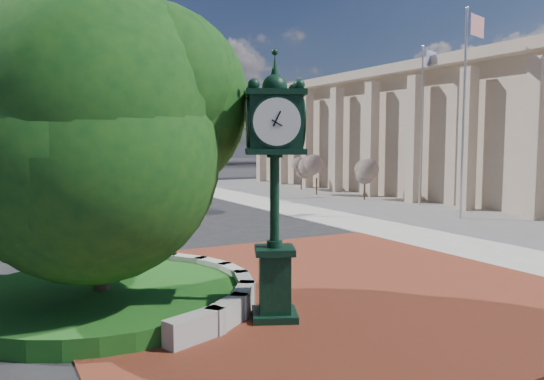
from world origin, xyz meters
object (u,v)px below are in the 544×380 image
Objects in this scene: parked_car at (114,175)px; street_lamp_far at (52,124)px; post_clock at (275,176)px; street_lamp_near at (138,123)px; flagpole_b at (421,124)px; flagpole_a at (464,112)px.

street_lamp_far is at bearing 102.35° from parked_car.
street_lamp_near reaches higher than post_clock.
flagpole_b is 37.85m from street_lamp_far.
street_lamp_near reaches higher than parked_car.
street_lamp_near is at bearing 81.20° from post_clock.
parked_car is 28.19m from flagpole_b.
post_clock is 17.00m from flagpole_a.
flagpole_b is at bearing 38.49° from post_clock.
street_lamp_far reaches higher than flagpole_b.
parked_car is 12.35m from street_lamp_near.
street_lamp_near is 0.90× the size of street_lamp_far.
street_lamp_near is at bearing -105.27° from parked_car.
flagpole_a reaches higher than parked_car.
flagpole_a is at bearing -60.79° from street_lamp_near.
post_clock is 0.64× the size of street_lamp_near.
flagpole_a is at bearing -114.50° from flagpole_b.
flagpole_a reaches higher than street_lamp_near.
flagpole_a reaches higher than street_lamp_far.
street_lamp_far reaches higher than post_clock.
street_lamp_far is (-16.19, 34.21, 0.78)m from flagpole_b.
street_lamp_far reaches higher than street_lamp_near.
flagpole_b is at bearing -76.03° from parked_car.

